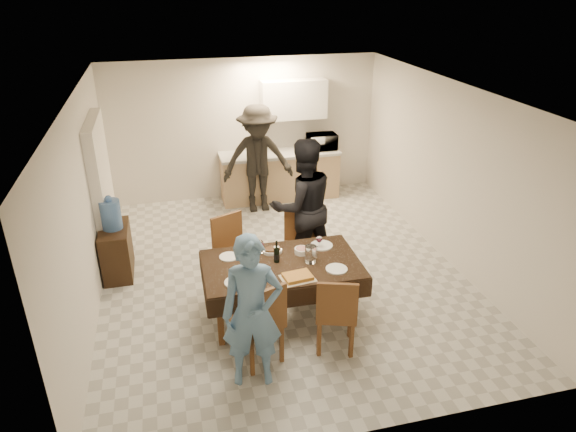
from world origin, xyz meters
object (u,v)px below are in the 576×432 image
water_jug (111,215)px  person_far (303,206)px  savoury_tart (298,277)px  microwave (322,142)px  console (117,251)px  water_pitcher (311,254)px  person_kitchen (258,159)px  wine_bottle (277,251)px  dining_table (282,266)px  person_near (252,313)px

water_jug → person_far: 2.64m
savoury_tart → microwave: bearing=69.0°
console → microwave: microwave is taller
water_pitcher → person_kitchen: bearing=90.3°
console → wine_bottle: 2.54m
dining_table → person_kitchen: bearing=85.0°
water_jug → savoury_tart: 2.88m
person_near → water_jug: bearing=128.2°
water_jug → person_near: 2.98m
dining_table → water_jug: water_jug is taller
console → water_pitcher: 2.91m
wine_bottle → person_far: 1.17m
water_pitcher → person_kitchen: person_kitchen is taller
water_pitcher → microwave: bearing=70.7°
microwave → person_kitchen: 1.40m
dining_table → person_far: 1.22m
water_jug → person_kitchen: bearing=35.4°
water_jug → savoury_tart: size_ratio=1.10×
savoury_tart → water_jug: bearing=138.4°
savoury_tart → person_near: 0.94m
water_pitcher → wine_bottle: bearing=166.0°
water_jug → person_near: bearing=-59.8°
console → water_jug: (0.00, 0.00, 0.57)m
water_jug → savoury_tart: bearing=-41.6°
console → water_pitcher: size_ratio=3.64×
wine_bottle → person_near: (-0.50, -1.10, -0.04)m
wine_bottle → person_far: person_far is taller
water_pitcher → person_far: size_ratio=0.11×
console → person_far: size_ratio=0.40×
microwave → person_near: person_near is taller
person_kitchen → savoury_tart: bearing=-93.7°
microwave → person_kitchen: bearing=18.8°
dining_table → person_kitchen: (0.33, 3.22, 0.26)m
console → person_kitchen: bearing=35.4°
wine_bottle → water_pitcher: wine_bottle is taller
water_pitcher → savoury_tart: water_pitcher is taller
wine_bottle → dining_table: bearing=-45.0°
water_jug → wine_bottle: size_ratio=1.44×
microwave → person_far: 2.84m
person_kitchen → person_far: bearing=-84.3°
wine_bottle → microwave: size_ratio=0.54×
water_jug → wine_bottle: water_jug is taller
console → microwave: (3.70, 2.14, 0.70)m
water_jug → person_kitchen: (2.38, 1.69, 0.04)m
water_jug → water_pitcher: 2.87m
water_pitcher → person_near: size_ratio=0.13×
console → savoury_tart: 2.90m
wine_bottle → microwave: microwave is taller
wine_bottle → microwave: bearing=64.8°
person_far → person_kitchen: 2.18m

